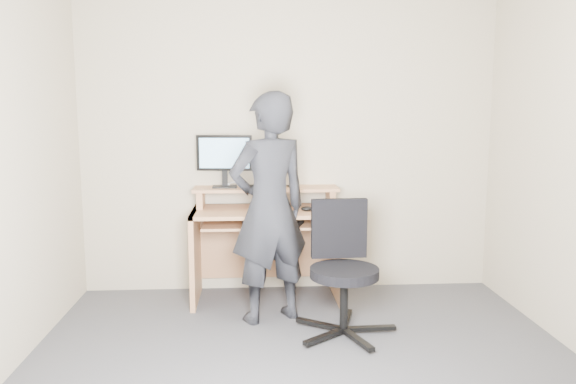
{
  "coord_description": "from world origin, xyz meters",
  "views": [
    {
      "loc": [
        -0.31,
        -3.01,
        1.55
      ],
      "look_at": [
        -0.05,
        1.05,
        0.95
      ],
      "focal_mm": 35.0,
      "sensor_mm": 36.0,
      "label": 1
    }
  ],
  "objects": [
    {
      "name": "monitor",
      "position": [
        -0.54,
        1.6,
        1.17
      ],
      "size": [
        0.46,
        0.13,
        0.43
      ],
      "rotation": [
        0.0,
        0.0,
        -0.11
      ],
      "color": "black",
      "rests_on": "desk"
    },
    {
      "name": "mouse",
      "position": [
        0.12,
        1.35,
        0.77
      ],
      "size": [
        0.11,
        0.08,
        0.04
      ],
      "primitive_type": "ellipsoid",
      "rotation": [
        0.0,
        0.0,
        0.2
      ],
      "color": "black",
      "rests_on": "desk"
    },
    {
      "name": "office_chair",
      "position": [
        0.31,
        0.74,
        0.49
      ],
      "size": [
        0.69,
        0.72,
        0.9
      ],
      "rotation": [
        0.0,
        0.0,
        0.04
      ],
      "color": "black",
      "rests_on": "ground"
    },
    {
      "name": "smartphone",
      "position": [
        0.02,
        1.6,
        0.92
      ],
      "size": [
        0.1,
        0.14,
        0.01
      ],
      "primitive_type": "cube",
      "rotation": [
        0.0,
        0.0,
        0.22
      ],
      "color": "black",
      "rests_on": "desk"
    },
    {
      "name": "headphones",
      "position": [
        -0.44,
        1.68,
        0.92
      ],
      "size": [
        0.2,
        0.2,
        0.06
      ],
      "primitive_type": "torus",
      "rotation": [
        0.26,
        0.0,
        0.31
      ],
      "color": "silver",
      "rests_on": "desk"
    },
    {
      "name": "back_wall",
      "position": [
        0.0,
        1.75,
        1.25
      ],
      "size": [
        3.5,
        0.02,
        2.5
      ],
      "primitive_type": "cube",
      "color": "#BAAC94",
      "rests_on": "ground"
    },
    {
      "name": "person",
      "position": [
        -0.19,
        0.99,
        0.84
      ],
      "size": [
        0.72,
        0.62,
        1.68
      ],
      "primitive_type": "imported",
      "rotation": [
        0.0,
        0.0,
        3.57
      ],
      "color": "black",
      "rests_on": "ground"
    },
    {
      "name": "charger",
      "position": [
        -0.31,
        1.5,
        0.93
      ],
      "size": [
        0.05,
        0.05,
        0.03
      ],
      "primitive_type": "cube",
      "rotation": [
        0.0,
        0.0,
        0.29
      ],
      "color": "black",
      "rests_on": "desk"
    },
    {
      "name": "external_drive",
      "position": [
        -0.19,
        1.63,
        1.01
      ],
      "size": [
        0.07,
        0.13,
        0.2
      ],
      "primitive_type": "cube",
      "rotation": [
        0.0,
        0.0,
        0.01
      ],
      "color": "black",
      "rests_on": "desk"
    },
    {
      "name": "desk",
      "position": [
        -0.2,
        1.53,
        0.55
      ],
      "size": [
        1.2,
        0.6,
        0.91
      ],
      "color": "tan",
      "rests_on": "ground"
    },
    {
      "name": "keyboard",
      "position": [
        -0.15,
        1.36,
        0.67
      ],
      "size": [
        0.49,
        0.32,
        0.03
      ],
      "primitive_type": "cube",
      "rotation": [
        0.0,
        0.0,
        -0.32
      ],
      "color": "black",
      "rests_on": "desk"
    },
    {
      "name": "travel_mug",
      "position": [
        -0.17,
        1.59,
        1.01
      ],
      "size": [
        0.1,
        0.1,
        0.2
      ],
      "primitive_type": "cylinder",
      "rotation": [
        0.0,
        0.0,
        -0.17
      ],
      "color": "#B8B8BD",
      "rests_on": "desk"
    },
    {
      "name": "ground",
      "position": [
        0.0,
        0.0,
        0.0
      ],
      "size": [
        3.5,
        3.5,
        0.0
      ],
      "primitive_type": "plane",
      "color": "#4D4D52",
      "rests_on": "ground"
    }
  ]
}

